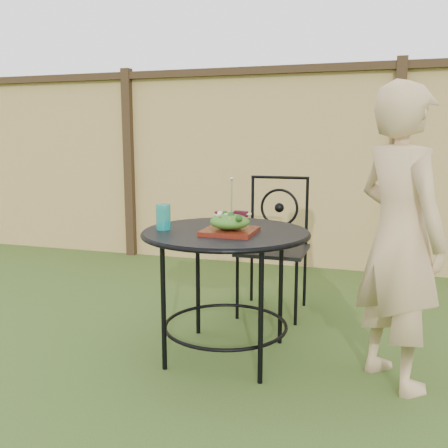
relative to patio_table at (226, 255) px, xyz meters
name	(u,v)px	position (x,y,z in m)	size (l,w,h in m)	color
ground	(160,352)	(-0.37, -0.07, -0.59)	(60.00, 60.00, 0.00)	#234215
fence	(253,166)	(-0.37, 2.12, 0.36)	(8.00, 0.12, 1.90)	#E6C472
patio_table	(226,255)	(0.00, 0.00, 0.00)	(0.92, 0.92, 0.72)	black
patio_chair	(275,241)	(0.10, 0.84, -0.08)	(0.46, 0.46, 0.95)	black
diner	(400,238)	(0.90, -0.03, 0.16)	(0.54, 0.36, 1.49)	tan
salad_plate	(230,231)	(0.05, -0.08, 0.15)	(0.27, 0.27, 0.02)	#3E0D08
salad	(230,222)	(0.05, -0.08, 0.20)	(0.21, 0.21, 0.08)	#235614
fork	(232,197)	(0.06, -0.08, 0.33)	(0.01, 0.01, 0.18)	silver
drinking_glass	(163,217)	(-0.34, -0.07, 0.21)	(0.08, 0.08, 0.14)	#0B8880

